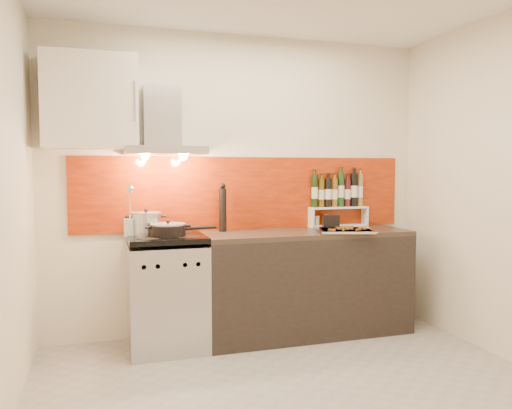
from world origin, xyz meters
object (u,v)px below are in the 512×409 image
object	(u,v)px
range_stove	(167,293)
baking_tray	(346,230)
pepper_mill	(223,208)
counter	(306,282)
stock_pot	(146,223)
saute_pan	(169,230)

from	to	relation	value
range_stove	baking_tray	world-z (taller)	baking_tray
range_stove	pepper_mill	bearing A→B (deg)	20.26
counter	stock_pot	world-z (taller)	stock_pot
range_stove	saute_pan	bearing A→B (deg)	-67.62
saute_pan	stock_pot	bearing A→B (deg)	133.76
counter	stock_pot	distance (m)	1.46
stock_pot	pepper_mill	world-z (taller)	pepper_mill
pepper_mill	saute_pan	bearing A→B (deg)	-155.07
range_stove	pepper_mill	world-z (taller)	pepper_mill
counter	baking_tray	distance (m)	0.58
counter	saute_pan	distance (m)	1.29
stock_pot	baking_tray	bearing A→B (deg)	-9.98
stock_pot	pepper_mill	xyz separation A→B (m)	(0.65, 0.06, 0.10)
range_stove	pepper_mill	distance (m)	0.85
saute_pan	pepper_mill	distance (m)	0.56
pepper_mill	stock_pot	bearing A→B (deg)	-174.95
saute_pan	pepper_mill	bearing A→B (deg)	24.93
stock_pot	pepper_mill	size ratio (longest dim) A/B	0.58
range_stove	stock_pot	world-z (taller)	stock_pot
counter	baking_tray	xyz separation A→B (m)	(0.30, -0.16, 0.47)
stock_pot	saute_pan	world-z (taller)	stock_pot
counter	baking_tray	bearing A→B (deg)	-29.18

